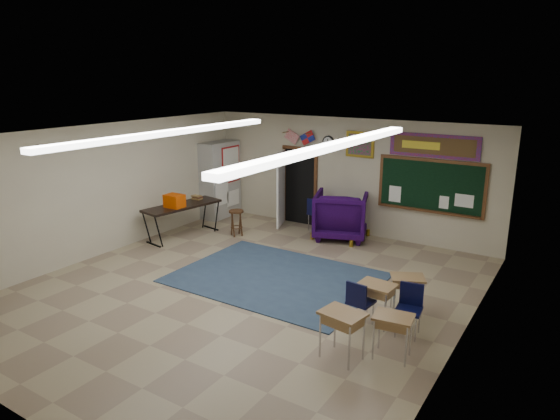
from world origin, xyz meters
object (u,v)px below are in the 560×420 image
Objects in this scene: student_desk_front_right at (407,292)px; folding_table at (183,219)px; student_desk_front_left at (376,302)px; wingback_armchair at (341,215)px; wooden_stool at (237,223)px.

folding_table is (-6.26, 1.04, 0.09)m from student_desk_front_right.
wingback_armchair is at bearing 127.30° from student_desk_front_left.
student_desk_front_left is 1.02× the size of student_desk_front_right.
wooden_stool is (1.10, 0.82, -0.12)m from folding_table.
folding_table is 3.19× the size of wooden_stool.
student_desk_front_left is at bearing 103.67° from wingback_armchair.
wingback_armchair is 2.70m from wooden_stool.
student_desk_front_right is (2.81, -3.17, -0.22)m from wingback_armchair.
student_desk_front_left reaches higher than student_desk_front_right.
student_desk_front_right is at bearing 112.01° from wingback_armchair.
wingback_armchair is 0.61× the size of folding_table.
student_desk_front_right is 0.32× the size of folding_table.
wooden_stool is at bearing 9.51° from wingback_armchair.
student_desk_front_left is (2.51, -3.83, -0.20)m from wingback_armchair.
wooden_stool is (-2.34, -1.31, -0.25)m from wingback_armchair.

